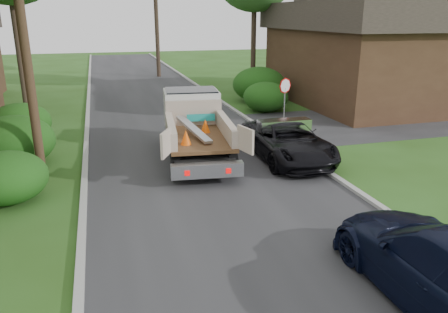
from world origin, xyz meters
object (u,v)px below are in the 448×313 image
utility_pole (22,20)px  house_right (369,52)px  flatbed_truck (194,121)px  stop_sign (285,92)px  black_pickup (287,141)px

utility_pole → house_right: (18.48, 9.02, -2.01)m
flatbed_truck → utility_pole: bearing=-159.3°
utility_pole → flatbed_truck: bearing=14.3°
stop_sign → house_right: house_right is taller
stop_sign → black_pickup: size_ratio=0.48×
house_right → flatbed_truck: house_right is taller
stop_sign → flatbed_truck: stop_sign is taller
stop_sign → flatbed_truck: size_ratio=0.38×
stop_sign → utility_pole: (-10.68, -4.02, 3.40)m
house_right → flatbed_truck: size_ratio=2.00×
utility_pole → black_pickup: (8.87, -0.48, -4.45)m
house_right → flatbed_truck: (-12.82, -7.58, -1.87)m
stop_sign → utility_pole: utility_pole is taller
stop_sign → flatbed_truck: 5.67m
utility_pole → flatbed_truck: utility_pole is taller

